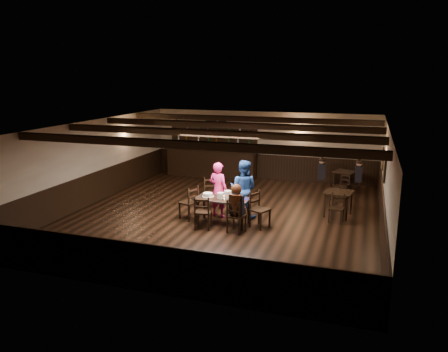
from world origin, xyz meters
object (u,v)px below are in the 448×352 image
(chair_near_left, at_px, (202,210))
(cake, at_px, (208,195))
(woman_pink, at_px, (218,190))
(dining_table, at_px, (222,201))
(bar_counter, at_px, (212,159))
(chair_near_right, at_px, (235,214))
(man_blue, at_px, (243,189))

(chair_near_left, bearing_deg, cake, 97.25)
(woman_pink, xyz_separation_m, cake, (-0.12, -0.55, -0.02))
(dining_table, relative_size, bar_counter, 0.39)
(dining_table, xyz_separation_m, cake, (-0.45, 0.05, 0.13))
(bar_counter, bearing_deg, cake, -71.28)
(woman_pink, height_order, cake, woman_pink)
(bar_counter, bearing_deg, chair_near_right, -64.92)
(man_blue, distance_m, cake, 1.12)
(cake, height_order, bar_counter, bar_counter)
(cake, distance_m, bar_counter, 5.72)
(chair_near_left, relative_size, chair_near_right, 1.03)
(chair_near_left, relative_size, cake, 2.80)
(woman_pink, distance_m, cake, 0.56)
(man_blue, height_order, bar_counter, bar_counter)
(dining_table, relative_size, man_blue, 0.88)
(man_blue, bearing_deg, woman_pink, 18.88)
(woman_pink, relative_size, cake, 4.90)
(chair_near_left, height_order, cake, chair_near_left)
(man_blue, relative_size, cake, 5.11)
(chair_near_right, height_order, cake, chair_near_right)
(chair_near_right, relative_size, woman_pink, 0.56)
(woman_pink, relative_size, man_blue, 0.96)
(dining_table, relative_size, cake, 4.51)
(cake, xyz_separation_m, bar_counter, (-1.84, 5.42, -0.07))
(dining_table, distance_m, woman_pink, 0.70)
(dining_table, distance_m, chair_near_left, 0.71)
(cake, relative_size, bar_counter, 0.09)
(chair_near_right, distance_m, bar_counter, 6.71)
(chair_near_left, distance_m, woman_pink, 1.23)
(cake, bearing_deg, chair_near_left, -82.75)
(chair_near_left, xyz_separation_m, woman_pink, (0.04, 1.19, 0.27))
(woman_pink, bearing_deg, man_blue, -150.48)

